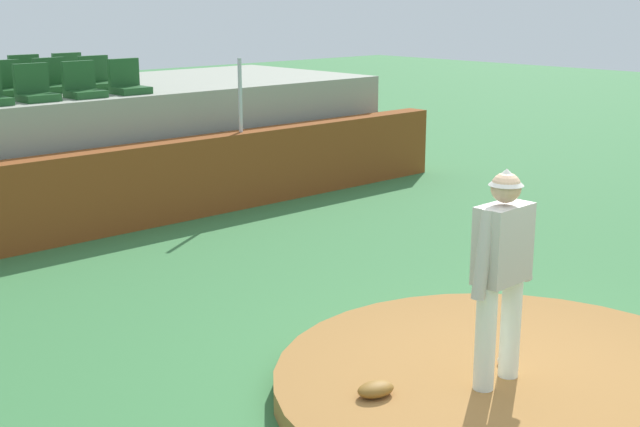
# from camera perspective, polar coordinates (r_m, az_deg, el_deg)

# --- Properties ---
(ground_plane) EXTENTS (60.00, 60.00, 0.00)m
(ground_plane) POSITION_cam_1_polar(r_m,az_deg,el_deg) (7.24, 12.94, -11.72)
(ground_plane) COLOR #39773F
(pitchers_mound) EXTENTS (3.93, 3.93, 0.19)m
(pitchers_mound) POSITION_cam_1_polar(r_m,az_deg,el_deg) (7.20, 12.98, -11.06)
(pitchers_mound) COLOR #9C6A35
(pitchers_mound) RESTS_ON ground_plane
(pitcher) EXTENTS (0.74, 0.27, 1.70)m
(pitcher) POSITION_cam_1_polar(r_m,az_deg,el_deg) (6.66, 11.94, -3.12)
(pitcher) COLOR white
(pitcher) RESTS_ON pitchers_mound
(baseball) EXTENTS (0.07, 0.07, 0.07)m
(baseball) POSITION_cam_1_polar(r_m,az_deg,el_deg) (7.32, 11.93, -9.47)
(baseball) COLOR white
(baseball) RESTS_ON pitchers_mound
(fielding_glove) EXTENTS (0.34, 0.26, 0.11)m
(fielding_glove) POSITION_cam_1_polar(r_m,az_deg,el_deg) (6.64, 3.70, -11.52)
(fielding_glove) COLOR brown
(fielding_glove) RESTS_ON pitchers_mound
(brick_barrier) EXTENTS (12.90, 0.40, 1.14)m
(brick_barrier) POSITION_cam_1_polar(r_m,az_deg,el_deg) (11.91, -14.34, 1.34)
(brick_barrier) COLOR brown
(brick_barrier) RESTS_ON ground_plane
(fence_post_right) EXTENTS (0.06, 0.06, 1.10)m
(fence_post_right) POSITION_cam_1_polar(r_m,az_deg,el_deg) (13.01, -5.30, 7.79)
(fence_post_right) COLOR silver
(fence_post_right) RESTS_ON brick_barrier
(bleacher_platform) EXTENTS (11.68, 3.65, 1.75)m
(bleacher_platform) POSITION_cam_1_polar(r_m,az_deg,el_deg) (13.85, -18.93, 4.03)
(bleacher_platform) COLOR #979B8A
(bleacher_platform) RESTS_ON ground_plane
(stadium_chair_1) EXTENTS (0.48, 0.44, 0.50)m
(stadium_chair_1) POSITION_cam_1_polar(r_m,az_deg,el_deg) (12.41, -18.32, 7.80)
(stadium_chair_1) COLOR #205124
(stadium_chair_1) RESTS_ON bleacher_platform
(stadium_chair_2) EXTENTS (0.48, 0.44, 0.50)m
(stadium_chair_2) POSITION_cam_1_polar(r_m,az_deg,el_deg) (12.68, -15.43, 8.12)
(stadium_chair_2) COLOR #205124
(stadium_chair_2) RESTS_ON bleacher_platform
(stadium_chair_3) EXTENTS (0.48, 0.44, 0.50)m
(stadium_chair_3) POSITION_cam_1_polar(r_m,az_deg,el_deg) (13.04, -12.59, 8.44)
(stadium_chair_3) COLOR #205124
(stadium_chair_3) RESTS_ON bleacher_platform
(stadium_chair_5) EXTENTS (0.48, 0.44, 0.50)m
(stadium_chair_5) POSITION_cam_1_polar(r_m,az_deg,el_deg) (13.21, -20.00, 8.01)
(stadium_chair_5) COLOR #205124
(stadium_chair_5) RESTS_ON bleacher_platform
(stadium_chair_6) EXTENTS (0.48, 0.44, 0.50)m
(stadium_chair_6) POSITION_cam_1_polar(r_m,az_deg,el_deg) (13.52, -17.25, 8.34)
(stadium_chair_6) COLOR #205124
(stadium_chair_6) RESTS_ON bleacher_platform
(stadium_chair_7) EXTENTS (0.48, 0.44, 0.50)m
(stadium_chair_7) POSITION_cam_1_polar(r_m,az_deg,el_deg) (13.81, -14.52, 8.63)
(stadium_chair_7) COLOR #205124
(stadium_chair_7) RESTS_ON bleacher_platform
(stadium_chair_10) EXTENTS (0.48, 0.44, 0.50)m
(stadium_chair_10) POSITION_cam_1_polar(r_m,az_deg,el_deg) (14.34, -18.76, 8.52)
(stadium_chair_10) COLOR #205124
(stadium_chair_10) RESTS_ON bleacher_platform
(stadium_chair_11) EXTENTS (0.48, 0.44, 0.50)m
(stadium_chair_11) POSITION_cam_1_polar(r_m,az_deg,el_deg) (14.61, -16.15, 8.80)
(stadium_chair_11) COLOR #205124
(stadium_chair_11) RESTS_ON bleacher_platform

